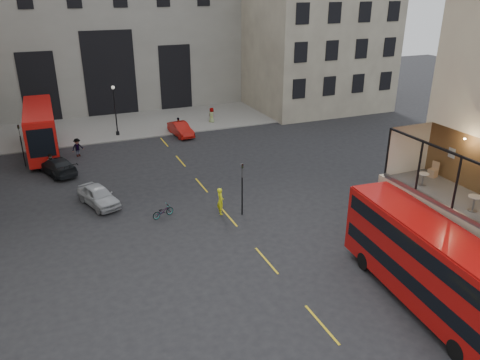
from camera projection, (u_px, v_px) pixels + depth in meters
name	position (u px, v px, depth m)	size (l,w,h in m)	color
ground	(357.00, 314.00, 22.80)	(140.00, 140.00, 0.00)	black
host_frontage	(465.00, 247.00, 24.25)	(3.00, 11.00, 4.50)	#C6B994
cafe_floor	(474.00, 207.00, 23.36)	(3.00, 10.00, 0.10)	slate
gateway	(100.00, 32.00, 58.22)	(35.00, 10.60, 18.00)	gray
building_right	(308.00, 22.00, 59.92)	(16.60, 18.60, 20.00)	#A9A088
pavement_far	(112.00, 126.00, 52.97)	(40.00, 12.00, 0.12)	slate
traffic_light_near	(242.00, 183.00, 31.72)	(0.16, 0.20, 3.80)	black
traffic_light_far	(21.00, 140.00, 40.34)	(0.16, 0.20, 3.80)	black
street_lamp_b	(116.00, 114.00, 48.66)	(0.36, 0.36, 5.33)	black
bus_near	(427.00, 260.00, 22.73)	(3.38, 11.07, 4.35)	#A60D0B
bus_far	(41.00, 127.00, 43.76)	(2.62, 11.11, 4.43)	#BC100D
car_a	(98.00, 196.00, 33.81)	(1.71, 4.26, 1.45)	#A3A6AC
car_b	(181.00, 129.00, 49.40)	(1.50, 4.30, 1.42)	#9B0F09
car_c	(57.00, 166.00, 39.44)	(1.98, 4.87, 1.41)	black
bicycle	(163.00, 211.00, 32.15)	(0.57, 1.63, 0.86)	gray
cyclist	(220.00, 201.00, 32.43)	(0.70, 0.46, 1.93)	yellow
pedestrian_a	(52.00, 163.00, 39.70)	(0.79, 0.61, 1.62)	gray
pedestrian_b	(78.00, 147.00, 43.36)	(1.13, 0.65, 1.74)	gray
pedestrian_c	(179.00, 125.00, 50.26)	(1.01, 0.42, 1.72)	gray
pedestrian_d	(212.00, 115.00, 53.92)	(0.87, 0.57, 1.79)	gray
cafe_table_mid	(474.00, 201.00, 22.72)	(0.62, 0.62, 0.78)	beige
cafe_table_far	(423.00, 177.00, 25.64)	(0.57, 0.57, 0.71)	silver
cafe_chair_d	(433.00, 172.00, 26.85)	(0.53, 0.53, 0.89)	tan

